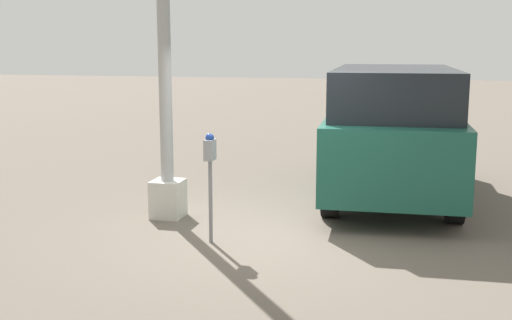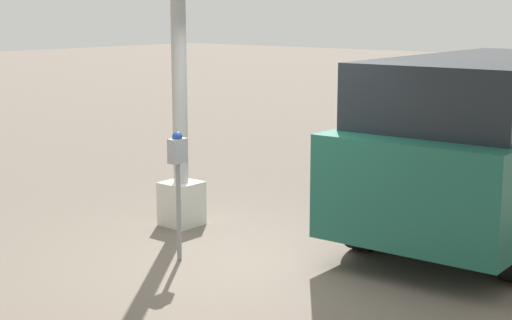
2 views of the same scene
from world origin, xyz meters
name	(u,v)px [view 2 (image 2 of 2)]	position (x,y,z in m)	size (l,w,h in m)	color
ground_plane	(247,264)	(0.00, 0.00, 0.00)	(80.00, 80.00, 0.00)	#60564C
parking_meter_near	(178,166)	(-0.34, 0.66, 1.04)	(0.20, 0.11, 1.41)	gray
lamp_post	(179,57)	(0.67, 1.63, 2.10)	(0.44, 0.44, 5.83)	beige
parked_van	(494,139)	(2.78, -1.49, 1.15)	(5.00, 2.18, 2.12)	#195142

